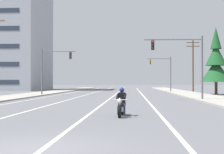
{
  "coord_description": "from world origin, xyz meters",
  "views": [
    {
      "loc": [
        2.56,
        -8.37,
        1.72
      ],
      "look_at": [
        0.82,
        21.17,
        2.2
      ],
      "focal_mm": 53.04,
      "sensor_mm": 36.0,
      "label": 1
    }
  ],
  "objects_px": {
    "traffic_signal_near_left": "(52,65)",
    "utility_pole_right_far": "(193,64)",
    "traffic_signal_near_right": "(185,57)",
    "conifer_tree_right_verge_far": "(216,63)",
    "motorcycle_with_rider": "(121,105)",
    "traffic_signal_mid_right": "(164,69)"
  },
  "relations": [
    {
      "from": "traffic_signal_near_left",
      "to": "utility_pole_right_far",
      "type": "bearing_deg",
      "value": 35.81
    },
    {
      "from": "traffic_signal_near_right",
      "to": "conifer_tree_right_verge_far",
      "type": "height_order",
      "value": "conifer_tree_right_verge_far"
    },
    {
      "from": "motorcycle_with_rider",
      "to": "traffic_signal_near_left",
      "type": "height_order",
      "value": "traffic_signal_near_left"
    },
    {
      "from": "motorcycle_with_rider",
      "to": "conifer_tree_right_verge_far",
      "type": "distance_m",
      "value": 33.65
    },
    {
      "from": "traffic_signal_near_right",
      "to": "traffic_signal_near_left",
      "type": "distance_m",
      "value": 19.5
    },
    {
      "from": "traffic_signal_near_left",
      "to": "conifer_tree_right_verge_far",
      "type": "relative_size",
      "value": 0.64
    },
    {
      "from": "traffic_signal_mid_right",
      "to": "utility_pole_right_far",
      "type": "bearing_deg",
      "value": 11.86
    },
    {
      "from": "traffic_signal_near_right",
      "to": "traffic_signal_mid_right",
      "type": "bearing_deg",
      "value": 88.9
    },
    {
      "from": "motorcycle_with_rider",
      "to": "utility_pole_right_far",
      "type": "height_order",
      "value": "utility_pole_right_far"
    },
    {
      "from": "motorcycle_with_rider",
      "to": "conifer_tree_right_verge_far",
      "type": "relative_size",
      "value": 0.23
    },
    {
      "from": "traffic_signal_near_left",
      "to": "utility_pole_right_far",
      "type": "distance_m",
      "value": 26.51
    },
    {
      "from": "traffic_signal_mid_right",
      "to": "traffic_signal_near_right",
      "type": "bearing_deg",
      "value": -91.1
    },
    {
      "from": "traffic_signal_near_right",
      "to": "traffic_signal_mid_right",
      "type": "distance_m",
      "value": 25.88
    },
    {
      "from": "traffic_signal_near_left",
      "to": "traffic_signal_mid_right",
      "type": "bearing_deg",
      "value": 41.53
    },
    {
      "from": "utility_pole_right_far",
      "to": "traffic_signal_near_right",
      "type": "bearing_deg",
      "value": -101.98
    },
    {
      "from": "traffic_signal_near_left",
      "to": "utility_pole_right_far",
      "type": "xyz_separation_m",
      "value": [
        21.49,
        15.5,
        0.88
      ]
    },
    {
      "from": "traffic_signal_mid_right",
      "to": "conifer_tree_right_verge_far",
      "type": "height_order",
      "value": "conifer_tree_right_verge_far"
    },
    {
      "from": "traffic_signal_near_right",
      "to": "utility_pole_right_far",
      "type": "distance_m",
      "value": 27.58
    },
    {
      "from": "traffic_signal_near_left",
      "to": "traffic_signal_mid_right",
      "type": "height_order",
      "value": "same"
    },
    {
      "from": "traffic_signal_mid_right",
      "to": "conifer_tree_right_verge_far",
      "type": "xyz_separation_m",
      "value": [
        6.41,
        -10.04,
        0.36
      ]
    },
    {
      "from": "traffic_signal_near_right",
      "to": "utility_pole_right_far",
      "type": "height_order",
      "value": "utility_pole_right_far"
    },
    {
      "from": "traffic_signal_near_right",
      "to": "utility_pole_right_far",
      "type": "relative_size",
      "value": 0.68
    }
  ]
}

